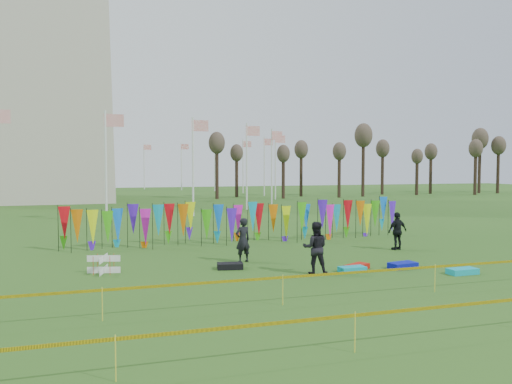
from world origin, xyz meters
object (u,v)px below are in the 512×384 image
object	(u,v)px
kite_bag_black	(230,266)
kite_bag_teal	(462,271)
person_right	(397,231)
kite_bag_blue	(403,265)
person_mid	(315,248)
kite_bag_turquoise	(352,269)
kite_bag_red	(357,267)
person_left	(243,240)
box_kite	(104,264)

from	to	relation	value
kite_bag_black	kite_bag_teal	bearing A→B (deg)	-23.28
person_right	kite_bag_blue	world-z (taller)	person_right
person_mid	kite_bag_turquoise	bearing A→B (deg)	-163.86
kite_bag_red	kite_bag_turquoise	bearing A→B (deg)	-136.97
person_right	kite_bag_teal	xyz separation A→B (m)	(-0.73, -5.45, -0.81)
person_left	kite_bag_turquoise	world-z (taller)	person_left
kite_bag_red	kite_bag_black	xyz separation A→B (m)	(-4.74, 1.56, 0.01)
person_right	kite_bag_blue	bearing A→B (deg)	51.07
person_mid	kite_bag_black	world-z (taller)	person_mid
person_right	box_kite	bearing A→B (deg)	-2.98
person_left	kite_bag_blue	xyz separation A→B (m)	(5.72, -3.11, -0.82)
box_kite	kite_bag_red	distance (m)	9.75
kite_bag_red	kite_bag_black	world-z (taller)	kite_bag_black
box_kite	person_left	distance (m)	5.69
person_right	kite_bag_teal	size ratio (longest dim) A/B	1.62
kite_bag_turquoise	kite_bag_black	world-z (taller)	kite_bag_black
kite_bag_teal	kite_bag_red	bearing A→B (deg)	150.22
kite_bag_turquoise	person_right	bearing A→B (deg)	40.76
box_kite	kite_bag_black	xyz separation A→B (m)	(4.77, -0.60, -0.23)
kite_bag_black	person_left	bearing A→B (deg)	54.12
box_kite	kite_bag_black	size ratio (longest dim) A/B	0.70
person_mid	kite_bag_red	world-z (taller)	person_mid
box_kite	person_left	xyz separation A→B (m)	(5.63, 0.59, 0.59)
person_left	box_kite	bearing A→B (deg)	-8.30
person_mid	kite_bag_red	xyz separation A→B (m)	(1.88, 0.25, -0.88)
person_left	person_mid	world-z (taller)	person_mid
box_kite	person_left	world-z (taller)	person_left
box_kite	person_right	size ratio (longest dim) A/B	0.38
person_right	kite_bag_red	size ratio (longest dim) A/B	1.65
kite_bag_teal	kite_bag_blue	bearing A→B (deg)	134.18
person_left	kite_bag_blue	distance (m)	6.56
person_left	kite_bag_black	xyz separation A→B (m)	(-0.86, -1.19, -0.82)
person_left	kite_bag_teal	size ratio (longest dim) A/B	1.66
kite_bag_turquoise	person_mid	bearing A→B (deg)	175.48
person_left	kite_bag_blue	bearing A→B (deg)	137.23
box_kite	person_mid	world-z (taller)	person_mid
box_kite	kite_bag_turquoise	xyz separation A→B (m)	(9.11, -2.52, -0.25)
person_left	kite_bag_red	size ratio (longest dim) A/B	1.69
box_kite	person_left	bearing A→B (deg)	5.98
person_right	kite_bag_blue	distance (m)	4.56
kite_bag_red	kite_bag_teal	bearing A→B (deg)	-29.78
kite_bag_blue	kite_bag_black	bearing A→B (deg)	163.79
person_right	kite_bag_red	world-z (taller)	person_right
box_kite	person_right	xyz separation A→B (m)	(13.61, 1.36, 0.56)
kite_bag_blue	kite_bag_teal	distance (m)	2.20
kite_bag_blue	person_right	bearing A→B (deg)	59.74
kite_bag_blue	kite_bag_teal	size ratio (longest dim) A/B	0.99
kite_bag_turquoise	kite_bag_blue	xyz separation A→B (m)	(2.24, 0.01, 0.01)
person_mid	person_right	distance (m)	7.08
box_kite	kite_bag_blue	distance (m)	11.63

